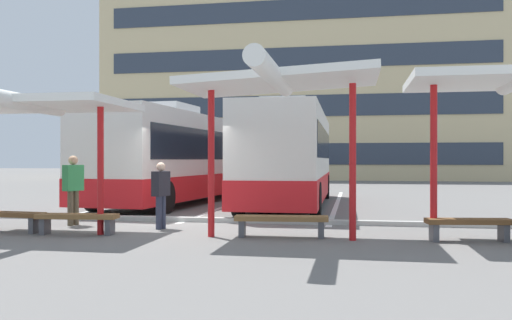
{
  "coord_description": "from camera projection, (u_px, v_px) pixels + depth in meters",
  "views": [
    {
      "loc": [
        4.38,
        -12.89,
        1.63
      ],
      "look_at": [
        1.57,
        2.79,
        1.62
      ],
      "focal_mm": 38.11,
      "sensor_mm": 36.0,
      "label": 1
    }
  ],
  "objects": [
    {
      "name": "ground_plane",
      "position": [
        174.0,
        225.0,
        13.46
      ],
      "size": [
        160.0,
        160.0,
        0.0
      ],
      "primitive_type": "plane",
      "color": "slate"
    },
    {
      "name": "terminal_building",
      "position": [
        304.0,
        72.0,
        48.27
      ],
      "size": [
        33.05,
        12.01,
        21.59
      ],
      "color": "#D1BC8C",
      "rests_on": "ground"
    },
    {
      "name": "coach_bus_0",
      "position": [
        185.0,
        159.0,
        20.84
      ],
      "size": [
        3.68,
        12.29,
        3.59
      ],
      "color": "silver",
      "rests_on": "ground"
    },
    {
      "name": "coach_bus_1",
      "position": [
        290.0,
        159.0,
        19.09
      ],
      "size": [
        2.62,
        10.72,
        3.59
      ],
      "color": "silver",
      "rests_on": "ground"
    },
    {
      "name": "lane_stripe_0",
      "position": [
        142.0,
        201.0,
        21.27
      ],
      "size": [
        0.16,
        14.0,
        0.01
      ],
      "primitive_type": "cube",
      "color": "white",
      "rests_on": "ground"
    },
    {
      "name": "lane_stripe_1",
      "position": [
        236.0,
        202.0,
        20.6
      ],
      "size": [
        0.16,
        14.0,
        0.01
      ],
      "primitive_type": "cube",
      "color": "white",
      "rests_on": "ground"
    },
    {
      "name": "lane_stripe_2",
      "position": [
        337.0,
        204.0,
        19.93
      ],
      "size": [
        0.16,
        14.0,
        0.01
      ],
      "primitive_type": "cube",
      "color": "white",
      "rests_on": "ground"
    },
    {
      "name": "waiting_shelter_1",
      "position": [
        35.0,
        107.0,
        11.76
      ],
      "size": [
        3.78,
        4.36,
        3.0
      ],
      "color": "red",
      "rests_on": "ground"
    },
    {
      "name": "bench_2",
      "position": [
        6.0,
        217.0,
        12.2
      ],
      "size": [
        1.87,
        0.58,
        0.45
      ],
      "color": "brown",
      "rests_on": "ground"
    },
    {
      "name": "bench_3",
      "position": [
        77.0,
        219.0,
        11.76
      ],
      "size": [
        1.78,
        0.59,
        0.45
      ],
      "color": "brown",
      "rests_on": "ground"
    },
    {
      "name": "waiting_shelter_2",
      "position": [
        279.0,
        85.0,
        10.93
      ],
      "size": [
        3.94,
        4.24,
        3.43
      ],
      "color": "red",
      "rests_on": "ground"
    },
    {
      "name": "bench_4",
      "position": [
        281.0,
        221.0,
        11.34
      ],
      "size": [
        1.98,
        0.58,
        0.45
      ],
      "color": "brown",
      "rests_on": "ground"
    },
    {
      "name": "bench_5",
      "position": [
        469.0,
        225.0,
        10.78
      ],
      "size": [
        1.71,
        0.64,
        0.45
      ],
      "color": "brown",
      "rests_on": "ground"
    },
    {
      "name": "platform_kerb",
      "position": [
        184.0,
        219.0,
        14.23
      ],
      "size": [
        44.0,
        0.24,
        0.12
      ],
      "primitive_type": "cube",
      "color": "#ADADA8",
      "rests_on": "ground"
    },
    {
      "name": "waiting_passenger_1",
      "position": [
        161.0,
        191.0,
        12.72
      ],
      "size": [
        0.34,
        0.5,
        1.56
      ],
      "color": "#33384C",
      "rests_on": "ground"
    },
    {
      "name": "waiting_passenger_3",
      "position": [
        73.0,
        185.0,
        13.42
      ],
      "size": [
        0.38,
        0.54,
        1.73
      ],
      "color": "brown",
      "rests_on": "ground"
    }
  ]
}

